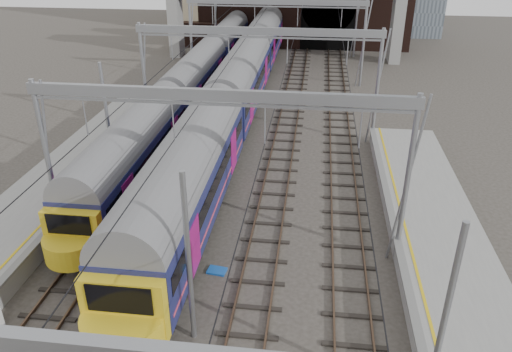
# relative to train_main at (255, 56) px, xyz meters

# --- Properties ---
(tracks) EXTENTS (14.40, 80.00, 0.22)m
(tracks) POSITION_rel_train_main_xyz_m (2.00, -20.95, -2.63)
(tracks) COLOR #4C3828
(tracks) RESTS_ON ground
(overhead_line) EXTENTS (16.80, 80.00, 8.00)m
(overhead_line) POSITION_rel_train_main_xyz_m (2.00, -14.46, 3.91)
(overhead_line) COLOR gray
(overhead_line) RESTS_ON ground
(retaining_wall) EXTENTS (28.00, 2.75, 9.00)m
(retaining_wall) POSITION_rel_train_main_xyz_m (3.40, 15.99, 1.68)
(retaining_wall) COLOR black
(retaining_wall) RESTS_ON ground
(train_main) EXTENTS (3.07, 70.99, 5.19)m
(train_main) POSITION_rel_train_main_xyz_m (0.00, 0.00, 0.00)
(train_main) COLOR black
(train_main) RESTS_ON ground
(train_second) EXTENTS (2.65, 45.98, 4.61)m
(train_second) POSITION_rel_train_main_xyz_m (-4.00, -7.96, -0.26)
(train_second) COLOR black
(train_second) RESTS_ON ground
(equip_cover_a) EXTENTS (1.12, 0.98, 0.11)m
(equip_cover_a) POSITION_rel_train_main_xyz_m (-0.41, -28.80, -2.60)
(equip_cover_a) COLOR #1753B3
(equip_cover_a) RESTS_ON ground
(equip_cover_b) EXTENTS (0.91, 0.70, 0.10)m
(equip_cover_b) POSITION_rel_train_main_xyz_m (2.10, -29.97, -2.60)
(equip_cover_b) COLOR #1753B3
(equip_cover_b) RESTS_ON ground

